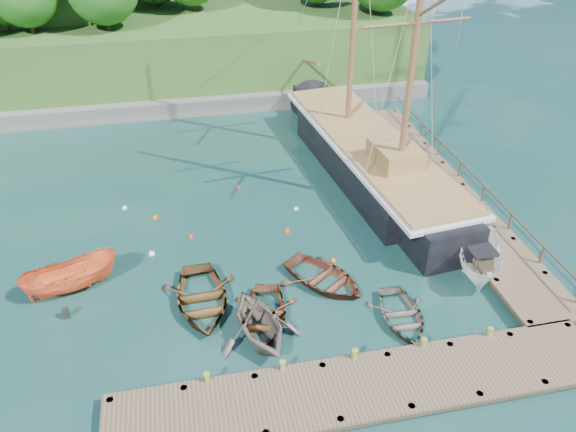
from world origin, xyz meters
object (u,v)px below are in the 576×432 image
rowboat_3 (401,320)px  rowboat_4 (324,284)px  cabin_boat_white (476,271)px  rowboat_2 (264,321)px  rowboat_1 (259,338)px  schooner (370,161)px  motorboat_orange (74,290)px  rowboat_0 (202,306)px

rowboat_3 → rowboat_4: (-2.78, 3.21, 0.00)m
cabin_boat_white → rowboat_2: bearing=-148.7°
rowboat_1 → schooner: 15.90m
rowboat_4 → cabin_boat_white: size_ratio=0.83×
rowboat_2 → schooner: bearing=65.8°
schooner → rowboat_4: bearing=-125.9°
rowboat_1 → rowboat_3: size_ratio=1.11×
rowboat_3 → rowboat_2: bearing=171.6°
rowboat_1 → motorboat_orange: bearing=136.1°
rowboat_0 → rowboat_1: rowboat_1 is taller
rowboat_0 → cabin_boat_white: (13.86, -0.27, 0.00)m
rowboat_3 → motorboat_orange: size_ratio=0.83×
rowboat_0 → cabin_boat_white: cabin_boat_white is taller
rowboat_4 → motorboat_orange: (-12.04, 2.07, 0.00)m
rowboat_0 → motorboat_orange: size_ratio=1.09×
rowboat_1 → schooner: bearing=41.2°
motorboat_orange → rowboat_2: bearing=-130.5°
rowboat_0 → cabin_boat_white: bearing=-2.8°
rowboat_3 → cabin_boat_white: size_ratio=0.72×
rowboat_1 → rowboat_0: bearing=118.6°
rowboat_1 → rowboat_3: (6.50, -0.23, 0.00)m
rowboat_2 → schooner: size_ratio=0.15×
rowboat_2 → motorboat_orange: 9.59m
rowboat_4 → rowboat_2: bearing=174.3°
rowboat_4 → cabin_boat_white: cabin_boat_white is taller
rowboat_1 → motorboat_orange: (-8.32, 5.04, 0.00)m
rowboat_0 → rowboat_4: 6.03m
rowboat_3 → rowboat_0: bearing=165.2°
rowboat_1 → rowboat_2: 1.09m
rowboat_2 → rowboat_4: bearing=43.4°
rowboat_0 → rowboat_4: (6.02, 0.35, 0.00)m
rowboat_4 → schooner: schooner is taller
schooner → rowboat_1: bearing=-132.2°
rowboat_0 → rowboat_2: (2.69, -1.61, 0.00)m
rowboat_4 → motorboat_orange: motorboat_orange is taller
rowboat_2 → schooner: schooner is taller
rowboat_3 → rowboat_4: bearing=134.1°
rowboat_1 → motorboat_orange: size_ratio=0.92×
rowboat_3 → motorboat_orange: (-14.82, 5.27, 0.00)m
rowboat_2 → rowboat_3: (6.11, -1.25, 0.00)m
rowboat_2 → cabin_boat_white: cabin_boat_white is taller
rowboat_2 → rowboat_4: 3.86m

